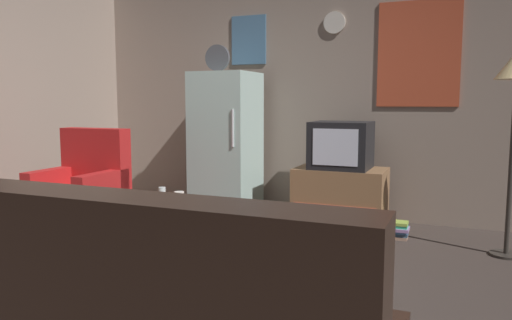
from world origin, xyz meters
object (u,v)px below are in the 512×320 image
Objects in this scene: coffee_table at (174,237)px; armchair at (82,199)px; remote_control at (181,205)px; fridge at (226,145)px; tv_stand at (340,198)px; crt_tv at (341,145)px; mug_ceramic_tan at (188,206)px; mug_ceramic_white at (179,197)px; wine_glass at (162,197)px; book_stack at (397,230)px.

coffee_table is 0.75× the size of armchair.
remote_control is 0.16× the size of armchair.
fridge is 1.29m from tv_stand.
fridge is at bearing 179.75° from tv_stand.
tv_stand reaches higher than coffee_table.
mug_ceramic_tan is (-0.72, -1.60, -0.33)m from crt_tv.
mug_ceramic_white is at bearing 110.35° from coffee_table.
armchair is at bearing 162.49° from coffee_table.
mug_ceramic_tan is 0.60× the size of remote_control.
fridge is at bearing 101.87° from coffee_table.
wine_glass is 1.67× the size of mug_ceramic_white.
wine_glass is (-1.00, -1.51, 0.21)m from tv_stand.
armchair reaches higher than mug_ceramic_white.
mug_ceramic_tan is (0.27, -0.09, -0.03)m from wine_glass.
tv_stand is at bearing 29.14° from armchair.
wine_glass reaches higher than remote_control.
armchair reaches higher than mug_ceramic_tan.
tv_stand is 4.09× the size of book_stack.
book_stack is (1.55, 1.34, -0.42)m from wine_glass.
mug_ceramic_tan is at bearing -21.70° from coffee_table.
coffee_table is 4.80× the size of remote_control.
tv_stand is at bearing -0.25° from fridge.
fridge is 19.67× the size of mug_ceramic_white.
crt_tv is at bearing 65.68° from mug_ceramic_tan.
wine_glass is 0.16× the size of armchair.
mug_ceramic_white is at bearing -8.97° from armchair.
remote_control is (0.33, -1.44, -0.32)m from fridge.
fridge is 8.61× the size of book_stack.
remote_control is at bearing 89.53° from coffee_table.
remote_control is (0.11, 0.08, -0.06)m from wine_glass.
mug_ceramic_white is 0.60× the size of remote_control.
armchair is (-1.08, 0.35, -0.16)m from wine_glass.
mug_ceramic_white reaches higher than book_stack.
mug_ceramic_white is 1.95m from book_stack.
mug_ceramic_tan is at bearing -73.22° from fridge.
mug_ceramic_white is at bearing -79.46° from fridge.
fridge is 1.84× the size of armchair.
wine_glass is at bearing 161.92° from mug_ceramic_tan.
book_stack is at bearing -17.08° from tv_stand.
book_stack is (2.63, 0.99, -0.26)m from armchair.
tv_stand reaches higher than remote_control.
armchair is 4.67× the size of book_stack.
tv_stand is (1.21, -0.01, -0.47)m from fridge.
mug_ceramic_white is at bearing 113.37° from remote_control.
mug_ceramic_white is 0.13m from remote_control.
coffee_table is at bearing -119.90° from crt_tv.
book_stack is at bearing -16.97° from crt_tv.
fridge reaches higher than tv_stand.
coffee_table is at bearing -12.71° from wine_glass.
mug_ceramic_tan is at bearing -48.39° from mug_ceramic_white.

